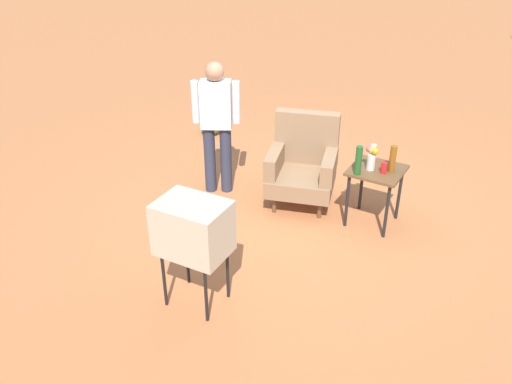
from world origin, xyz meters
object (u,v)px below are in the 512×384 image
at_px(side_table, 376,178).
at_px(bottle_wine_green, 358,161).
at_px(flower_vase, 372,157).
at_px(tv_on_stand, 193,229).
at_px(person_standing, 216,121).
at_px(bottle_short_clear, 373,153).
at_px(bottle_tall_amber, 393,159).
at_px(armchair, 303,163).
at_px(soda_can_red, 384,168).

height_order(side_table, bottle_wine_green, bottle_wine_green).
height_order(bottle_wine_green, flower_vase, bottle_wine_green).
relative_size(tv_on_stand, bottle_wine_green, 3.22).
bearing_deg(person_standing, bottle_wine_green, 0.83).
relative_size(bottle_short_clear, bottle_wine_green, 0.62).
bearing_deg(bottle_short_clear, side_table, -54.64).
distance_m(bottle_tall_amber, flower_vase, 0.22).
relative_size(bottle_tall_amber, flower_vase, 1.13).
relative_size(armchair, tv_on_stand, 1.03).
bearing_deg(bottle_short_clear, soda_can_red, -47.05).
relative_size(soda_can_red, bottle_tall_amber, 0.41).
xyz_separation_m(bottle_tall_amber, bottle_wine_green, (-0.29, -0.24, 0.01)).
bearing_deg(flower_vase, bottle_tall_amber, 16.00).
bearing_deg(armchair, bottle_tall_amber, -2.42).
bearing_deg(bottle_wine_green, tv_on_stand, -112.18).
bearing_deg(bottle_wine_green, side_table, 57.28).
distance_m(person_standing, bottle_wine_green, 1.78).
xyz_separation_m(person_standing, soda_can_red, (2.01, 0.19, -0.20)).
bearing_deg(flower_vase, person_standing, -173.74).
bearing_deg(armchair, bottle_short_clear, 7.32).
xyz_separation_m(soda_can_red, bottle_short_clear, (-0.20, 0.22, 0.04)).
distance_m(tv_on_stand, flower_vase, 2.22).
relative_size(side_table, bottle_short_clear, 3.37).
bearing_deg(armchair, soda_can_red, -6.56).
bearing_deg(armchair, side_table, -3.78).
bearing_deg(bottle_short_clear, flower_vase, -75.80).
bearing_deg(soda_can_red, side_table, 147.80).
xyz_separation_m(tv_on_stand, person_standing, (-1.01, 1.85, 0.16)).
bearing_deg(person_standing, bottle_tall_amber, 7.28).
height_order(person_standing, flower_vase, person_standing).
distance_m(side_table, bottle_wine_green, 0.37).
distance_m(tv_on_stand, bottle_wine_green, 2.03).
bearing_deg(tv_on_stand, flower_vase, 67.63).
xyz_separation_m(armchair, person_standing, (-1.01, -0.31, 0.44)).
xyz_separation_m(side_table, bottle_short_clear, (-0.12, 0.16, 0.20)).
xyz_separation_m(person_standing, flower_vase, (1.86, 0.20, -0.12)).
relative_size(soda_can_red, bottle_wine_green, 0.38).
height_order(tv_on_stand, bottle_tall_amber, tv_on_stand).
xyz_separation_m(armchair, soda_can_red, (1.00, -0.11, 0.24)).
xyz_separation_m(side_table, bottle_tall_amber, (0.15, 0.02, 0.25)).
bearing_deg(soda_can_red, tv_on_stand, -115.95).
relative_size(person_standing, soda_can_red, 13.44).
distance_m(bottle_tall_amber, bottle_wine_green, 0.38).
bearing_deg(person_standing, flower_vase, 6.26).
xyz_separation_m(armchair, bottle_wine_green, (0.77, -0.28, 0.34)).
height_order(side_table, bottle_tall_amber, bottle_tall_amber).
bearing_deg(side_table, bottle_short_clear, 125.36).
bearing_deg(tv_on_stand, person_standing, 118.74).
bearing_deg(tv_on_stand, soda_can_red, 64.05).
distance_m(soda_can_red, bottle_tall_amber, 0.13).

